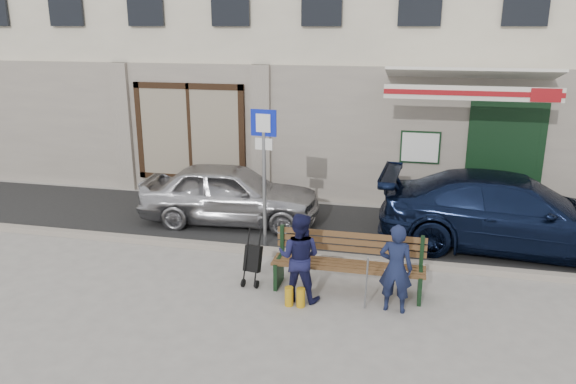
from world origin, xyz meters
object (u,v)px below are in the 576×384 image
(parking_sign, at_px, (264,157))
(stroller, at_px, (253,260))
(bench, at_px, (345,264))
(man, at_px, (396,268))
(car_silver, at_px, (230,193))
(car_navy, at_px, (511,213))
(woman, at_px, (299,257))

(parking_sign, distance_m, stroller, 2.11)
(bench, bearing_deg, parking_sign, 137.98)
(man, xyz_separation_m, stroller, (-2.30, 0.42, -0.27))
(car_silver, distance_m, stroller, 3.06)
(car_silver, bearing_deg, car_navy, -96.79)
(car_navy, relative_size, woman, 3.50)
(bench, bearing_deg, car_navy, 41.69)
(woman, bearing_deg, stroller, -17.80)
(parking_sign, bearing_deg, woman, -56.16)
(car_navy, bearing_deg, woman, 133.05)
(man, distance_m, woman, 1.45)
(car_silver, relative_size, parking_sign, 1.44)
(car_navy, bearing_deg, man, 148.93)
(car_navy, height_order, bench, car_navy)
(bench, distance_m, stroller, 1.51)
(parking_sign, bearing_deg, car_navy, 16.66)
(woman, distance_m, stroller, 0.97)
(car_navy, height_order, man, car_navy)
(parking_sign, xyz_separation_m, woman, (1.08, -1.98, -1.06))
(parking_sign, relative_size, woman, 1.89)
(car_silver, distance_m, woman, 3.79)
(car_silver, xyz_separation_m, bench, (2.81, -2.71, -0.19))
(man, bearing_deg, bench, -25.22)
(car_navy, bearing_deg, stroller, 123.49)
(parking_sign, distance_m, bench, 2.67)
(stroller, bearing_deg, bench, 11.96)
(bench, xyz_separation_m, stroller, (-1.50, -0.04, -0.05))
(car_navy, bearing_deg, car_silver, 90.70)
(man, bearing_deg, car_silver, -36.16)
(car_navy, bearing_deg, bench, 134.67)
(car_navy, distance_m, bench, 3.75)
(parking_sign, height_order, bench, parking_sign)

